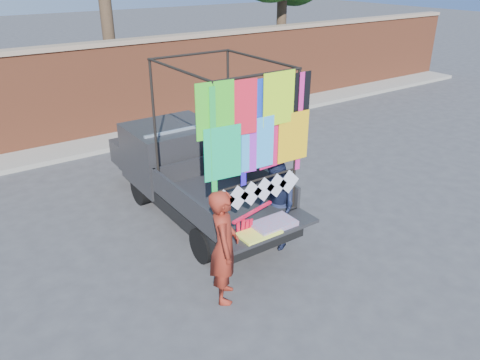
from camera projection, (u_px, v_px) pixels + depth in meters
ground at (240, 249)px, 8.10m from camera, size 90.00×90.00×0.00m
brick_wall at (95, 91)px, 12.76m from camera, size 30.00×0.45×2.61m
curb at (109, 142)px, 12.77m from camera, size 30.00×1.20×0.12m
pickup_truck at (184, 169)px, 9.28m from camera, size 1.96×4.93×3.11m
woman at (224, 246)px, 6.59m from camera, size 0.69×0.76×1.75m
man at (276, 206)px, 7.89m from camera, size 0.64×0.80×1.56m
streamer_bundle at (248, 224)px, 7.17m from camera, size 0.87×0.25×0.61m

